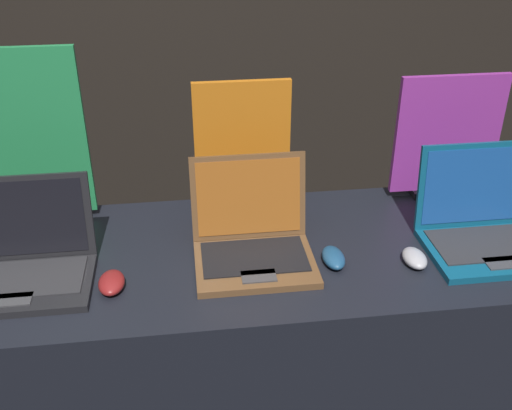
{
  "coord_description": "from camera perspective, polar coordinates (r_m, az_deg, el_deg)",
  "views": [
    {
      "loc": [
        -0.19,
        -1.11,
        1.87
      ],
      "look_at": [
        -0.0,
        0.33,
        1.06
      ],
      "focal_mm": 42.0,
      "sensor_mm": 36.0,
      "label": 1
    }
  ],
  "objects": [
    {
      "name": "mouse_back",
      "position": [
        1.73,
        14.87,
        -4.91
      ],
      "size": [
        0.06,
        0.1,
        0.04
      ],
      "color": "#B2B2B7",
      "rests_on": "display_counter"
    },
    {
      "name": "promo_stand_front",
      "position": [
        1.9,
        -20.94,
        5.61
      ],
      "size": [
        0.35,
        0.07,
        0.54
      ],
      "color": "black",
      "rests_on": "display_counter"
    },
    {
      "name": "laptop_front",
      "position": [
        1.72,
        -21.79,
        -4.8
      ],
      "size": [
        0.39,
        0.28,
        0.26
      ],
      "color": "black",
      "rests_on": "display_counter"
    },
    {
      "name": "mouse_front",
      "position": [
        1.63,
        -13.6,
        -7.19
      ],
      "size": [
        0.07,
        0.11,
        0.04
      ],
      "color": "maroon",
      "rests_on": "display_counter"
    },
    {
      "name": "promo_stand_back",
      "position": [
        2.05,
        17.72,
        5.89
      ],
      "size": [
        0.35,
        0.07,
        0.41
      ],
      "color": "black",
      "rests_on": "display_counter"
    },
    {
      "name": "laptop_back",
      "position": [
        1.86,
        20.86,
        -1.74
      ],
      "size": [
        0.35,
        0.29,
        0.28
      ],
      "color": "#0F5170",
      "rests_on": "display_counter"
    },
    {
      "name": "display_counter",
      "position": [
        2.03,
        0.09,
        -15.09
      ],
      "size": [
        1.75,
        0.66,
        0.91
      ],
      "color": "black",
      "rests_on": "ground_plane"
    },
    {
      "name": "laptop_middle",
      "position": [
        1.69,
        -0.33,
        -3.06
      ],
      "size": [
        0.33,
        0.3,
        0.27
      ],
      "color": "brown",
      "rests_on": "display_counter"
    },
    {
      "name": "promo_stand_middle",
      "position": [
        1.83,
        -1.3,
        4.87
      ],
      "size": [
        0.29,
        0.07,
        0.44
      ],
      "color": "black",
      "rests_on": "display_counter"
    },
    {
      "name": "mouse_middle",
      "position": [
        1.69,
        7.39,
        -5.0
      ],
      "size": [
        0.06,
        0.11,
        0.04
      ],
      "color": "navy",
      "rests_on": "display_counter"
    }
  ]
}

